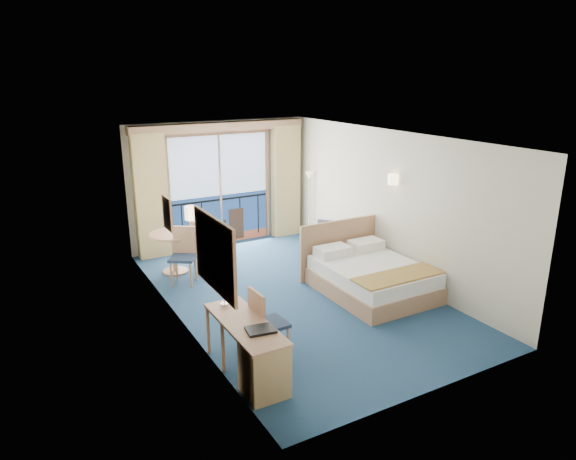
% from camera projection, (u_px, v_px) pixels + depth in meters
% --- Properties ---
extents(floor, '(6.50, 6.50, 0.00)m').
position_uv_depth(floor, '(294.00, 294.00, 8.84)').
color(floor, navy).
rests_on(floor, ground).
extents(room_walls, '(4.04, 6.54, 2.72)m').
position_uv_depth(room_walls, '(294.00, 194.00, 8.32)').
color(room_walls, beige).
rests_on(room_walls, ground).
extents(balcony_door, '(2.36, 0.03, 2.52)m').
position_uv_depth(balcony_door, '(220.00, 193.00, 11.19)').
color(balcony_door, navy).
rests_on(balcony_door, room_walls).
extents(curtain_left, '(0.65, 0.22, 2.55)m').
position_uv_depth(curtain_left, '(151.00, 197.00, 10.31)').
color(curtain_left, '#CFB972').
rests_on(curtain_left, room_walls).
extents(curtain_right, '(0.65, 0.22, 2.55)m').
position_uv_depth(curtain_right, '(286.00, 181.00, 11.76)').
color(curtain_right, '#CFB972').
rests_on(curtain_right, room_walls).
extents(pelmet, '(3.80, 0.25, 0.18)m').
position_uv_depth(pelmet, '(220.00, 127.00, 10.67)').
color(pelmet, '#A37758').
rests_on(pelmet, room_walls).
extents(mirror, '(0.05, 1.25, 0.95)m').
position_uv_depth(mirror, '(215.00, 254.00, 6.22)').
color(mirror, '#A37758').
rests_on(mirror, room_walls).
extents(wall_print, '(0.04, 0.42, 0.52)m').
position_uv_depth(wall_print, '(168.00, 213.00, 7.83)').
color(wall_print, '#A37758').
rests_on(wall_print, room_walls).
extents(sconce_left, '(0.18, 0.18, 0.18)m').
position_uv_depth(sconce_left, '(191.00, 213.00, 6.89)').
color(sconce_left, beige).
rests_on(sconce_left, room_walls).
extents(sconce_right, '(0.18, 0.18, 0.18)m').
position_uv_depth(sconce_right, '(393.00, 179.00, 9.08)').
color(sconce_right, beige).
rests_on(sconce_right, room_walls).
extents(bed, '(1.70, 2.02, 1.07)m').
position_uv_depth(bed, '(370.00, 276.00, 8.86)').
color(bed, '#A37758').
rests_on(bed, ground).
extents(nightstand, '(0.44, 0.42, 0.58)m').
position_uv_depth(nightstand, '(349.00, 248.00, 10.29)').
color(nightstand, tan).
rests_on(nightstand, ground).
extents(phone, '(0.19, 0.16, 0.08)m').
position_uv_depth(phone, '(350.00, 232.00, 10.20)').
color(phone, white).
rests_on(phone, nightstand).
extents(armchair, '(1.09, 1.09, 0.72)m').
position_uv_depth(armchair, '(329.00, 241.00, 10.51)').
color(armchair, '#464A55').
rests_on(armchair, ground).
extents(floor_lamp, '(0.21, 0.21, 1.55)m').
position_uv_depth(floor_lamp, '(309.00, 188.00, 11.51)').
color(floor_lamp, silver).
rests_on(floor_lamp, ground).
extents(desk, '(0.52, 1.51, 0.71)m').
position_uv_depth(desk, '(260.00, 360.00, 6.08)').
color(desk, '#A37758').
rests_on(desk, ground).
extents(desk_chair, '(0.44, 0.43, 0.98)m').
position_uv_depth(desk_chair, '(265.00, 320.00, 6.73)').
color(desk_chair, '#202F4B').
rests_on(desk_chair, ground).
extents(folder, '(0.38, 0.31, 0.03)m').
position_uv_depth(folder, '(261.00, 330.00, 6.11)').
color(folder, black).
rests_on(folder, desk).
extents(desk_lamp, '(0.11, 0.11, 0.41)m').
position_uv_depth(desk_lamp, '(224.00, 284.00, 6.69)').
color(desk_lamp, silver).
rests_on(desk_lamp, desk).
extents(round_table, '(0.87, 0.87, 0.78)m').
position_uv_depth(round_table, '(174.00, 243.00, 9.67)').
color(round_table, '#A37758').
rests_on(round_table, ground).
extents(table_chair_a, '(0.45, 0.44, 0.97)m').
position_uv_depth(table_chair_a, '(200.00, 241.00, 9.87)').
color(table_chair_a, '#202F4B').
rests_on(table_chair_a, ground).
extents(table_chair_b, '(0.61, 0.61, 1.02)m').
position_uv_depth(table_chair_b, '(184.00, 252.00, 9.22)').
color(table_chair_b, '#202F4B').
rests_on(table_chair_b, ground).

